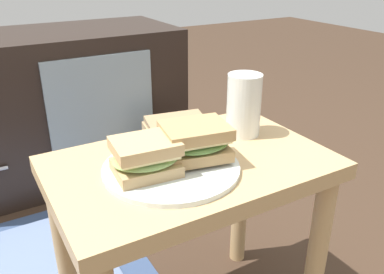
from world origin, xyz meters
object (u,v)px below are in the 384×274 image
at_px(sandwich_front, 146,157).
at_px(paper_bag, 177,159).
at_px(beer_glass, 244,106).
at_px(tv_cabinet, 56,106).
at_px(plate, 171,168).
at_px(sandwich_back, 195,141).

height_order(sandwich_front, paper_bag, sandwich_front).
bearing_deg(beer_glass, tv_cabinet, 104.96).
bearing_deg(plate, sandwich_back, 1.02).
distance_m(tv_cabinet, sandwich_back, 0.99).
bearing_deg(tv_cabinet, paper_bag, -51.54).
bearing_deg(tv_cabinet, plate, -89.04).
distance_m(sandwich_front, paper_bag, 0.75).
bearing_deg(tv_cabinet, sandwich_front, -92.13).
distance_m(plate, sandwich_back, 0.07).
relative_size(tv_cabinet, plate, 3.65).
bearing_deg(sandwich_front, sandwich_back, 1.02).
relative_size(sandwich_front, sandwich_back, 0.86).
bearing_deg(tv_cabinet, beer_glass, -75.04).
relative_size(sandwich_back, paper_bag, 0.48).
bearing_deg(plate, beer_glass, 18.09).
height_order(sandwich_back, beer_glass, beer_glass).
relative_size(plate, sandwich_back, 1.71).
relative_size(sandwich_front, beer_glass, 0.94).
bearing_deg(plate, paper_bag, 61.24).
height_order(tv_cabinet, beer_glass, beer_glass).
height_order(plate, sandwich_front, sandwich_front).
distance_m(sandwich_front, sandwich_back, 0.10).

